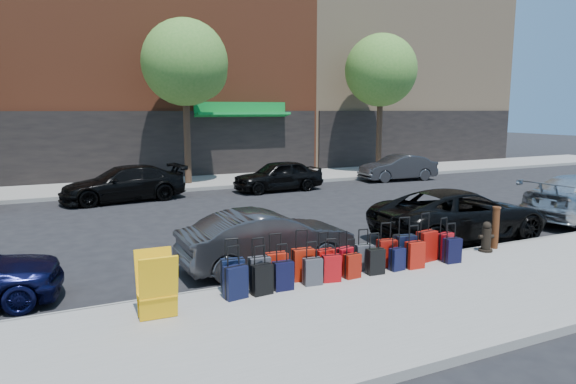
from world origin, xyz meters
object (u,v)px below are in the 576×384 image
tree_center (188,65)px  suitcase_front_5 (345,261)px  tree_right (383,72)px  car_near_1 (267,240)px  fire_hydrant (486,238)px  car_far_1 (123,184)px  car_far_2 (278,176)px  car_near_2 (460,214)px  bollard (495,227)px  car_far_3 (398,168)px  display_rack (157,286)px

tree_center → suitcase_front_5: (-0.69, -14.30, -4.99)m
tree_right → car_near_1: bearing=-133.7°
fire_hydrant → car_far_1: size_ratio=0.15×
tree_center → car_far_2: bearing=-45.1°
tree_center → suitcase_front_5: 15.16m
suitcase_front_5 → tree_center: bearing=76.4°
suitcase_front_5 → car_near_2: 4.88m
bollard → tree_right: bearing=64.1°
tree_center → fire_hydrant: bearing=-77.4°
bollard → car_near_2: size_ratio=0.21×
car_near_1 → bollard: bearing=-105.1°
suitcase_front_5 → car_far_3: car_far_3 is taller
tree_right → fire_hydrant: size_ratio=10.14×
car_near_2 → car_far_1: bearing=38.3°
car_far_2 → tree_center: bearing=-137.1°
tree_right → car_far_3: bearing=-107.2°
car_far_2 → car_far_3: size_ratio=1.01×
car_far_1 → car_far_3: car_far_1 is taller
car_near_1 → car_far_3: size_ratio=1.01×
tree_center → car_near_1: tree_center is taller
tree_right → car_far_3: tree_right is taller
tree_center → fire_hydrant: size_ratio=10.14×
bollard → car_near_1: 5.55m
car_far_2 → car_near_2: bearing=3.5°
bollard → fire_hydrant: bearing=-164.2°
suitcase_front_5 → display_rack: display_rack is taller
bollard → car_far_2: size_ratio=0.26×
tree_right → car_far_2: (-7.51, -3.00, -4.75)m
tree_right → car_far_1: 14.91m
suitcase_front_5 → car_far_2: car_far_2 is taller
suitcase_front_5 → car_far_3: bearing=37.7°
car_near_2 → tree_center: bearing=19.3°
car_far_3 → tree_center: bearing=-100.0°
bollard → car_far_2: bearing=93.2°
tree_right → suitcase_front_5: bearing=-128.0°
display_rack → car_near_1: size_ratio=0.28×
bollard → car_far_3: (6.10, 11.66, -0.04)m
tree_center → suitcase_front_5: bearing=-92.7°
car_far_3 → car_near_2: bearing=-24.9°
tree_right → suitcase_front_5: (-11.19, -14.30, -4.99)m
tree_center → fire_hydrant: (3.21, -14.32, -4.93)m
fire_hydrant → car_far_2: (-0.22, 11.32, 0.18)m
car_far_1 → suitcase_front_5: bearing=6.2°
suitcase_front_5 → display_rack: 3.95m
suitcase_front_5 → tree_right: bearing=41.2°
suitcase_front_5 → car_near_1: car_near_1 is taller
tree_right → suitcase_front_5: tree_right is taller
suitcase_front_5 → car_far_2: size_ratio=0.23×
tree_right → car_near_2: tree_right is taller
display_rack → car_far_2: size_ratio=0.28×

